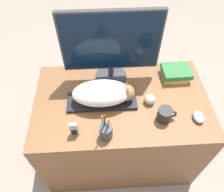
# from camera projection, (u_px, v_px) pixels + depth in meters

# --- Properties ---
(ground_plane) EXTENTS (12.00, 12.00, 0.00)m
(ground_plane) POSITION_uv_depth(u_px,v_px,m) (122.00, 188.00, 1.80)
(ground_plane) COLOR gray
(desk) EXTENTS (1.15, 0.69, 0.75)m
(desk) POSITION_uv_depth(u_px,v_px,m) (120.00, 129.00, 1.72)
(desk) COLOR brown
(desk) RESTS_ON ground_plane
(keyboard) EXTENTS (0.45, 0.15, 0.02)m
(keyboard) POSITION_uv_depth(u_px,v_px,m) (102.00, 101.00, 1.41)
(keyboard) COLOR black
(keyboard) RESTS_ON desk
(cat) EXTENTS (0.39, 0.19, 0.14)m
(cat) POSITION_uv_depth(u_px,v_px,m) (105.00, 93.00, 1.35)
(cat) COLOR white
(cat) RESTS_ON keyboard
(monitor) EXTENTS (0.62, 0.22, 0.51)m
(monitor) POSITION_uv_depth(u_px,v_px,m) (111.00, 45.00, 1.34)
(monitor) COLOR #333338
(monitor) RESTS_ON desk
(computer_mouse) EXTENTS (0.07, 0.09, 0.04)m
(computer_mouse) POSITION_uv_depth(u_px,v_px,m) (199.00, 117.00, 1.33)
(computer_mouse) COLOR gray
(computer_mouse) RESTS_ON desk
(coffee_mug) EXTENTS (0.12, 0.09, 0.09)m
(coffee_mug) POSITION_uv_depth(u_px,v_px,m) (165.00, 115.00, 1.30)
(coffee_mug) COLOR black
(coffee_mug) RESTS_ON desk
(pen_cup) EXTENTS (0.07, 0.07, 0.21)m
(pen_cup) POSITION_uv_depth(u_px,v_px,m) (106.00, 131.00, 1.22)
(pen_cup) COLOR #38383D
(pen_cup) RESTS_ON desk
(baseball) EXTENTS (0.07, 0.07, 0.07)m
(baseball) POSITION_uv_depth(u_px,v_px,m) (150.00, 99.00, 1.39)
(baseball) COLOR beige
(baseball) RESTS_ON desk
(phone) EXTENTS (0.04, 0.03, 0.11)m
(phone) POSITION_uv_depth(u_px,v_px,m) (74.00, 129.00, 1.23)
(phone) COLOR #99999E
(phone) RESTS_ON desk
(book_stack) EXTENTS (0.20, 0.16, 0.07)m
(book_stack) POSITION_uv_depth(u_px,v_px,m) (175.00, 73.00, 1.54)
(book_stack) COLOR #CCC14C
(book_stack) RESTS_ON desk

